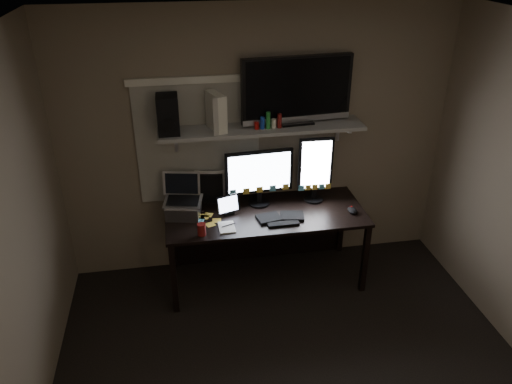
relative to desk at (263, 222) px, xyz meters
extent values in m
plane|color=silver|center=(0.00, -1.55, 1.95)|extent=(3.60, 3.60, 0.00)
plane|color=#776A55|center=(0.00, 0.25, 0.70)|extent=(3.60, 0.00, 3.60)
cube|color=#B6B3A3|center=(-0.55, 0.24, 0.75)|extent=(1.10, 0.02, 1.10)
cube|color=black|center=(0.00, -0.12, 0.16)|extent=(1.80, 0.75, 0.03)
cube|color=black|center=(0.00, 0.23, -0.20)|extent=(1.80, 0.02, 0.70)
cube|color=black|center=(-0.86, -0.46, -0.20)|extent=(0.05, 0.05, 0.70)
cube|color=black|center=(0.86, -0.46, -0.20)|extent=(0.05, 0.05, 0.70)
cube|color=black|center=(-0.86, 0.21, -0.20)|extent=(0.05, 0.05, 0.70)
cube|color=black|center=(0.86, 0.21, -0.20)|extent=(0.05, 0.05, 0.70)
cube|color=#9F9E9A|center=(0.00, 0.08, 0.91)|extent=(1.80, 0.35, 0.03)
cube|color=black|center=(-0.03, 0.05, 0.45)|extent=(0.63, 0.11, 0.55)
cube|color=black|center=(0.49, 0.03, 0.50)|extent=(0.32, 0.07, 0.64)
cube|color=black|center=(0.11, -0.25, 0.19)|extent=(0.43, 0.17, 0.03)
ellipsoid|color=black|center=(0.78, -0.25, 0.20)|extent=(0.08, 0.12, 0.04)
cube|color=silver|center=(-0.38, -0.32, 0.18)|extent=(0.14, 0.19, 0.01)
cube|color=black|center=(-0.33, -0.09, 0.27)|extent=(0.23, 0.15, 0.19)
cube|color=black|center=(-0.47, 0.20, 0.33)|extent=(0.25, 0.15, 0.30)
cube|color=silver|center=(-0.73, -0.06, 0.36)|extent=(0.38, 0.33, 0.37)
cylinder|color=maroon|center=(-0.60, -0.40, 0.23)|extent=(0.09, 0.09, 0.10)
cube|color=black|center=(0.31, 0.12, 1.22)|extent=(1.00, 0.26, 0.59)
cube|color=silver|center=(-0.39, 0.08, 1.09)|extent=(0.16, 0.28, 0.32)
cube|color=black|center=(-0.80, 0.06, 1.09)|extent=(0.18, 0.22, 0.33)
camera|label=1|loc=(-0.75, -3.97, 2.44)|focal=35.00mm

